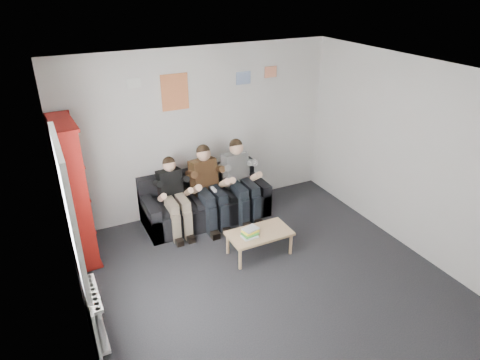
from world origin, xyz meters
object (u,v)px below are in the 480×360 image
(bookshelf, at_px, (74,192))
(person_left, at_px, (175,197))
(person_right, at_px, (241,181))
(coffee_table, at_px, (259,235))
(sofa, at_px, (205,202))
(person_middle, at_px, (209,188))

(bookshelf, bearing_deg, person_left, -3.32)
(person_right, bearing_deg, coffee_table, -110.19)
(sofa, height_order, coffee_table, sofa)
(person_middle, bearing_deg, sofa, 82.01)
(sofa, relative_size, person_right, 1.55)
(bookshelf, xyz_separation_m, person_middle, (1.94, -0.00, -0.37))
(bookshelf, relative_size, coffee_table, 2.23)
(coffee_table, relative_size, person_left, 0.75)
(bookshelf, xyz_separation_m, coffee_table, (2.25, -1.10, -0.69))
(bookshelf, distance_m, coffee_table, 2.60)
(sofa, distance_m, coffee_table, 1.33)
(coffee_table, xyz_separation_m, person_right, (0.25, 1.10, 0.32))
(sofa, height_order, person_middle, person_middle)
(person_left, distance_m, person_right, 1.12)
(coffee_table, distance_m, person_right, 1.17)
(coffee_table, bearing_deg, bookshelf, 153.98)
(person_left, bearing_deg, person_right, -5.48)
(coffee_table, relative_size, person_middle, 0.70)
(coffee_table, height_order, person_left, person_left)
(coffee_table, height_order, person_middle, person_middle)
(sofa, xyz_separation_m, coffee_table, (0.31, -1.29, 0.04))
(person_middle, bearing_deg, coffee_table, -82.13)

